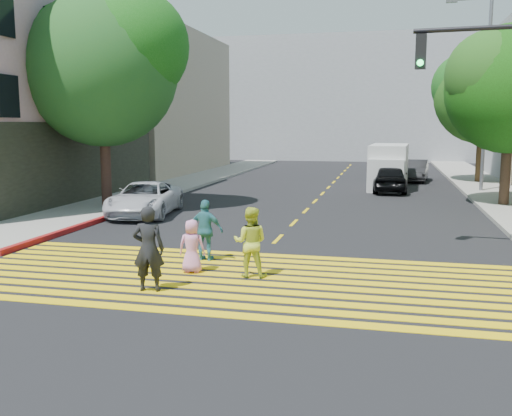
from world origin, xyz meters
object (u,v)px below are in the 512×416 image
(pedestrian_man, at_px, (149,249))
(dark_car_parked, at_px, (415,171))
(tree_left, at_px, (104,62))
(pedestrian_child, at_px, (192,246))
(white_sedan, at_px, (145,199))
(pedestrian_woman, at_px, (250,242))
(silver_car, at_px, (391,166))
(tree_right_far, at_px, (485,90))
(dark_car_near, at_px, (390,178))
(pedestrian_extra, at_px, (206,230))
(white_van, at_px, (388,168))

(pedestrian_man, distance_m, dark_car_parked, 26.54)
(tree_left, xyz_separation_m, pedestrian_child, (6.90, -9.14, -5.38))
(pedestrian_man, bearing_deg, white_sedan, -75.63)
(dark_car_parked, bearing_deg, pedestrian_woman, -94.68)
(silver_car, bearing_deg, tree_left, 58.36)
(tree_right_far, xyz_separation_m, pedestrian_woman, (-8.36, -23.40, -4.65))
(pedestrian_child, bearing_deg, pedestrian_man, 70.72)
(dark_car_near, bearing_deg, pedestrian_woman, 79.56)
(pedestrian_extra, bearing_deg, pedestrian_man, 87.96)
(tree_left, relative_size, tree_right_far, 1.10)
(tree_right_far, relative_size, dark_car_near, 1.89)
(pedestrian_child, distance_m, silver_car, 28.21)
(tree_left, xyz_separation_m, pedestrian_extra, (6.85, -7.89, -5.22))
(white_van, bearing_deg, silver_car, 92.33)
(pedestrian_child, bearing_deg, tree_left, -59.68)
(tree_right_far, height_order, pedestrian_man, tree_right_far)
(white_van, bearing_deg, pedestrian_extra, -100.63)
(pedestrian_extra, bearing_deg, pedestrian_woman, 143.48)
(dark_car_parked, height_order, white_van, white_van)
(pedestrian_child, height_order, silver_car, pedestrian_child)
(tree_right_far, bearing_deg, dark_car_near, -133.95)
(tree_right_far, height_order, white_van, tree_right_far)
(white_van, bearing_deg, pedestrian_woman, -95.51)
(tree_right_far, xyz_separation_m, dark_car_parked, (-3.70, 0.72, -4.80))
(pedestrian_child, relative_size, silver_car, 0.29)
(white_sedan, relative_size, white_van, 0.90)
(dark_car_near, bearing_deg, pedestrian_man, 75.29)
(tree_right_far, distance_m, white_van, 7.85)
(pedestrian_woman, bearing_deg, tree_right_far, -114.38)
(pedestrian_child, bearing_deg, dark_car_parked, -110.99)
(white_sedan, xyz_separation_m, dark_car_near, (9.29, 10.11, 0.08))
(tree_left, height_order, dark_car_near, tree_left)
(pedestrian_extra, height_order, white_sedan, pedestrian_extra)
(tree_left, bearing_deg, pedestrian_extra, -49.04)
(white_van, bearing_deg, pedestrian_man, -99.58)
(pedestrian_man, xyz_separation_m, pedestrian_child, (0.37, 1.66, -0.28))
(white_sedan, distance_m, dark_car_near, 13.73)
(tree_left, relative_size, dark_car_near, 2.09)
(dark_car_near, bearing_deg, white_van, -87.12)
(pedestrian_child, bearing_deg, white_sedan, -65.76)
(pedestrian_extra, distance_m, white_van, 18.84)
(tree_left, bearing_deg, pedestrian_child, -52.92)
(tree_left, distance_m, white_sedan, 5.95)
(tree_left, xyz_separation_m, silver_car, (11.54, 18.69, -5.38))
(white_sedan, distance_m, white_van, 14.89)
(silver_car, bearing_deg, pedestrian_woman, 83.52)
(white_sedan, bearing_deg, silver_car, 57.11)
(pedestrian_extra, relative_size, dark_car_parked, 0.39)
(pedestrian_woman, xyz_separation_m, dark_car_near, (3.14, 17.98, -0.09))
(dark_car_near, relative_size, silver_car, 0.97)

